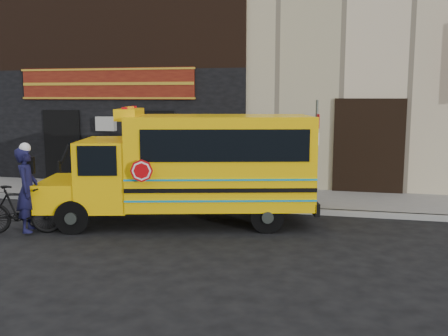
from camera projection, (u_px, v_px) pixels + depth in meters
name	position (u px, v px, depth m)	size (l,w,h in m)	color
ground	(203.00, 234.00, 11.79)	(120.00, 120.00, 0.00)	black
curb	(227.00, 207.00, 14.29)	(40.00, 0.20, 0.15)	#969791
sidewalk	(237.00, 197.00, 15.73)	(40.00, 3.00, 0.15)	#65635E
building	(267.00, 26.00, 21.00)	(20.00, 10.70, 12.00)	beige
school_bus	(194.00, 165.00, 12.60)	(7.21, 3.75, 2.92)	black
sign_pole	(316.00, 150.00, 13.95)	(0.12, 0.26, 3.12)	#3B423C
bicycle	(20.00, 210.00, 11.72)	(0.55, 1.94, 1.17)	black
cyclist	(27.00, 192.00, 11.72)	(0.73, 0.48, 2.00)	black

